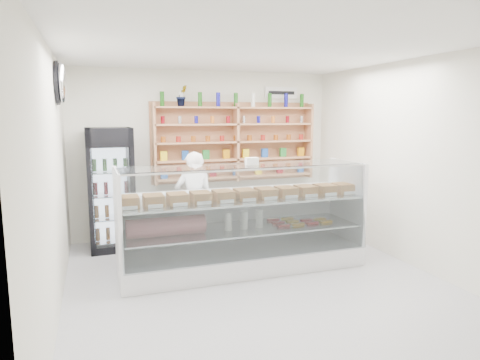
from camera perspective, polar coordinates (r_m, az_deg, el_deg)
name	(u,v)px	position (r m, az deg, el deg)	size (l,w,h in m)	color
room	(259,171)	(5.06, 2.49, 1.22)	(5.00, 5.00, 5.00)	#AFAFB4
display_counter	(242,241)	(5.82, 0.29, -8.07)	(3.25, 0.97, 1.41)	white
shop_worker	(194,203)	(6.35, -6.13, -3.11)	(0.56, 0.37, 1.53)	white
drinks_cooler	(111,189)	(6.82, -16.83, -1.14)	(0.68, 0.67, 1.87)	black
wall_shelving	(236,142)	(7.40, -0.55, 5.08)	(2.84, 0.28, 1.33)	tan
potted_plant	(182,96)	(7.15, -7.76, 11.07)	(0.19, 0.15, 0.34)	#1E6626
security_mirror	(62,83)	(5.89, -22.69, 11.85)	(0.15, 0.50, 0.50)	silver
wall_sign	(281,93)	(7.85, 5.50, 11.49)	(0.62, 0.03, 0.20)	white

